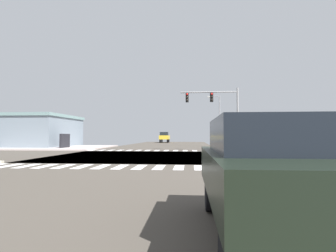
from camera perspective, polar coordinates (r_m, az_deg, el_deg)
ground at (r=20.92m, az=-5.68°, el=-6.51°), size 90.00×90.00×0.05m
sidewalk_corner_ne at (r=33.80m, az=20.74°, el=-4.52°), size 12.00×12.00×0.14m
sidewalk_corner_nw at (r=36.64m, az=-22.48°, el=-4.30°), size 12.00×12.00×0.14m
crosswalk_near at (r=13.91m, az=-12.32°, el=-8.62°), size 13.50×2.00×0.01m
crosswalk_far at (r=28.15m, az=-3.42°, el=-5.31°), size 13.50×2.00×0.01m
traffic_signal_mast at (r=28.24m, az=10.20°, el=4.59°), size 6.10×0.55×6.59m
street_lamp at (r=36.94m, az=10.71°, el=2.20°), size 1.78×0.32×7.11m
bank_building at (r=41.40m, az=-28.61°, el=-0.99°), size 14.28×10.25×4.37m
sedan_nearside_1 at (r=4.42m, az=20.30°, el=-8.28°), size 1.80×4.30×1.88m
pickup_crossing_1 at (r=58.60m, az=-0.76°, el=-2.36°), size 2.00×5.10×2.35m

